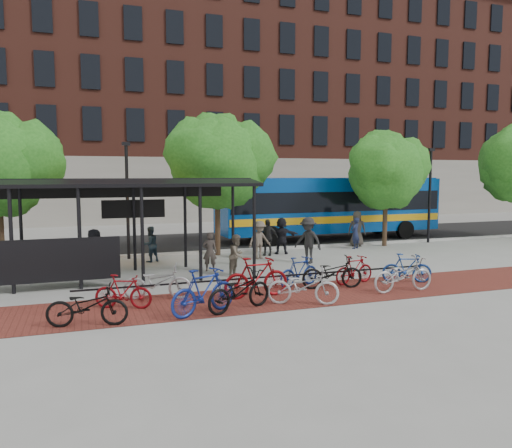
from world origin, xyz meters
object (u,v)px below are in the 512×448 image
object	(u,v)px
bus_shelter	(104,195)
bike_3	(204,291)
bike_9	(354,270)
pedestrian_4	(267,237)
lamp_post_left	(127,197)
pedestrian_6	(357,229)
pedestrian_7	(355,233)
pedestrian_0	(94,252)
bike_8	(332,272)
bike_5	(256,277)
bike_11	(407,268)
bike_0	(87,306)
bus	(330,204)
pedestrian_2	(150,244)
tree_b	(219,158)
bike_6	(303,286)
pedestrian_9	(308,240)
tree_a	(0,162)
bike_1	(123,292)
bike_2	(157,282)
tree_c	(387,168)
bike_10	(403,275)
bike_7	(299,272)
pedestrian_3	(259,240)
lamp_post_right	(430,192)
pedestrian_8	(237,255)
bike_4	(239,291)
pedestrian_5	(282,236)
pedestrian_1	(210,252)

from	to	relation	value
bus_shelter	bike_3	xyz separation A→B (m)	(2.23, -5.61, -2.37)
bike_9	pedestrian_4	xyz separation A→B (m)	(-0.70, 6.59, 0.35)
lamp_post_left	pedestrian_6	distance (m)	11.70
pedestrian_4	pedestrian_7	xyz separation A→B (m)	(4.90, 0.47, -0.05)
bike_3	pedestrian_4	size ratio (longest dim) A/B	1.25
pedestrian_0	bike_3	bearing A→B (deg)	-118.55
bus_shelter	bike_8	bearing A→B (deg)	-30.33
bike_8	bike_5	bearing A→B (deg)	106.36
bike_11	pedestrian_6	xyz separation A→B (m)	(2.92, 8.22, 0.41)
bike_0	bus	bearing A→B (deg)	-34.91
pedestrian_2	bike_0	bearing A→B (deg)	45.15
tree_b	bike_11	bearing A→B (deg)	-60.21
bike_6	tree_b	bearing A→B (deg)	23.66
pedestrian_7	pedestrian_9	xyz separation A→B (m)	(-3.99, -2.92, 0.18)
tree_a	bike_11	bearing A→B (deg)	-30.35
bike_1	bike_2	world-z (taller)	bike_2
tree_c	pedestrian_2	bearing A→B (deg)	-175.94
bike_9	bike_10	distance (m)	1.77
bike_1	bus_shelter	bearing A→B (deg)	26.41
bike_8	pedestrian_0	size ratio (longest dim) A/B	1.18
bike_7	pedestrian_3	distance (m)	5.64
lamp_post_right	bike_2	size ratio (longest dim) A/B	2.54
pedestrian_8	tree_a	bearing A→B (deg)	102.99
bike_2	bike_4	size ratio (longest dim) A/B	0.95
bike_7	pedestrian_2	size ratio (longest dim) A/B	1.11
bike_8	pedestrian_9	world-z (taller)	pedestrian_9
bike_9	pedestrian_7	bearing A→B (deg)	-43.37
tree_c	bike_7	bearing A→B (deg)	-138.53
bus	lamp_post_left	bearing A→B (deg)	-165.93
pedestrian_4	pedestrian_5	xyz separation A→B (m)	(0.78, 0.16, 0.02)
bike_6	tree_c	bearing A→B (deg)	-19.90
lamp_post_left	bike_2	distance (m)	7.96
bike_0	bike_10	world-z (taller)	bike_10
tree_b	bike_4	size ratio (longest dim) A/B	3.04
bus	pedestrian_0	distance (m)	14.54
bike_2	bike_4	world-z (taller)	bike_4
pedestrian_4	tree_b	bearing A→B (deg)	-174.80
bike_6	pedestrian_0	world-z (taller)	pedestrian_0
pedestrian_4	pedestrian_6	xyz separation A→B (m)	(5.43, 1.19, 0.08)
tree_c	pedestrian_6	size ratio (longest dim) A/B	3.22
lamp_post_right	pedestrian_1	bearing A→B (deg)	-163.52
bus_shelter	pedestrian_4	distance (m)	8.11
bus_shelter	pedestrian_3	world-z (taller)	bus_shelter
bike_0	bike_9	world-z (taller)	bike_0
bike_3	bike_5	size ratio (longest dim) A/B	1.01
pedestrian_5	pedestrian_6	distance (m)	4.77
bike_5	pedestrian_4	distance (m)	7.92
bike_1	bike_7	xyz separation A→B (m)	(5.75, 0.88, 0.02)
pedestrian_2	pedestrian_7	size ratio (longest dim) A/B	0.97
pedestrian_7	pedestrian_1	bearing A→B (deg)	-12.00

